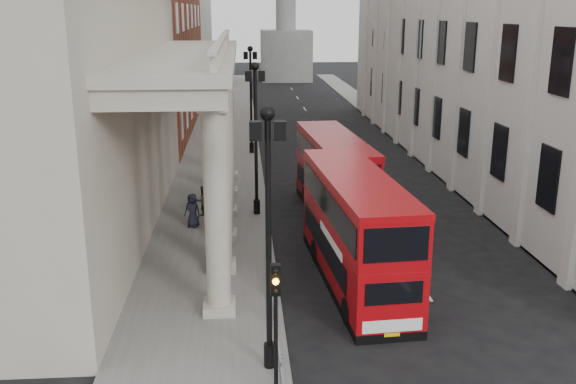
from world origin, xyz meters
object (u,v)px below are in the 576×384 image
object	(u,v)px
lamp_post_mid	(256,129)
pedestrian_c	(193,210)
bus_near	(356,227)
pedestrian_a	(216,242)
lamp_post_south	(268,224)
traffic_light	(276,309)
lamp_post_north	(251,92)
bus_far	(334,175)
pedestrian_b	(203,201)

from	to	relation	value
lamp_post_mid	pedestrian_c	distance (m)	5.55
lamp_post_mid	bus_near	size ratio (longest dim) A/B	0.77
bus_near	pedestrian_a	bearing A→B (deg)	152.23
lamp_post_south	traffic_light	world-z (taller)	lamp_post_south
lamp_post_south	lamp_post_north	world-z (taller)	same
lamp_post_mid	lamp_post_north	xyz separation A→B (m)	(0.00, 16.00, 0.00)
lamp_post_mid	bus_near	xyz separation A→B (m)	(3.88, -9.34, -2.51)
lamp_post_mid	bus_far	distance (m)	4.99
lamp_post_mid	bus_far	size ratio (longest dim) A/B	0.79
lamp_post_south	bus_far	size ratio (longest dim) A/B	0.79
pedestrian_a	bus_far	bearing A→B (deg)	27.14
lamp_post_north	pedestrian_a	distance (m)	23.20
traffic_light	pedestrian_a	world-z (taller)	traffic_light
bus_far	pedestrian_b	bearing A→B (deg)	173.71
traffic_light	pedestrian_c	size ratio (longest dim) A/B	2.39
bus_near	lamp_post_mid	bearing A→B (deg)	108.38
traffic_light	lamp_post_north	bearing A→B (deg)	90.17
pedestrian_b	pedestrian_a	bearing A→B (deg)	71.04
lamp_post_north	traffic_light	xyz separation A→B (m)	(0.10, -34.02, -1.80)
pedestrian_a	lamp_post_mid	bearing A→B (deg)	54.68
lamp_post_south	bus_far	bearing A→B (deg)	74.82
lamp_post_north	pedestrian_b	distance (m)	16.80
lamp_post_mid	pedestrian_a	bearing A→B (deg)	-106.47
lamp_post_south	bus_far	xyz separation A→B (m)	(4.26, 15.72, -2.58)
bus_far	pedestrian_c	size ratio (longest dim) A/B	5.84
traffic_light	bus_far	xyz separation A→B (m)	(4.16, 17.73, -0.77)
bus_far	pedestrian_a	distance (m)	9.12
traffic_light	pedestrian_a	size ratio (longest dim) A/B	2.58
lamp_post_north	pedestrian_b	world-z (taller)	lamp_post_north
lamp_post_south	lamp_post_mid	size ratio (longest dim) A/B	1.00
pedestrian_a	lamp_post_north	bearing A→B (deg)	66.13
traffic_light	pedestrian_b	xyz separation A→B (m)	(-3.07, 17.97, -2.15)
bus_near	pedestrian_a	distance (m)	6.58
pedestrian_a	pedestrian_c	size ratio (longest dim) A/B	0.93
bus_near	pedestrian_b	xyz separation A→B (m)	(-6.85, 9.28, -1.45)
bus_near	pedestrian_a	size ratio (longest dim) A/B	6.49
lamp_post_north	lamp_post_south	bearing A→B (deg)	-90.00
lamp_post_south	lamp_post_north	bearing A→B (deg)	90.00
lamp_post_mid	traffic_light	world-z (taller)	lamp_post_mid
pedestrian_b	bus_far	bearing A→B (deg)	150.95
lamp_post_mid	traffic_light	distance (m)	18.11
lamp_post_mid	lamp_post_north	world-z (taller)	same
lamp_post_north	traffic_light	distance (m)	34.07
lamp_post_south	bus_far	world-z (taller)	lamp_post_south
traffic_light	bus_far	bearing A→B (deg)	76.79
lamp_post_north	bus_far	xyz separation A→B (m)	(4.26, -16.28, -2.58)
lamp_post_north	pedestrian_c	size ratio (longest dim) A/B	4.62
pedestrian_a	pedestrian_b	size ratio (longest dim) A/B	1.00
pedestrian_a	pedestrian_b	xyz separation A→B (m)	(-0.97, 6.72, -0.00)
pedestrian_b	bus_near	bearing A→B (deg)	99.23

